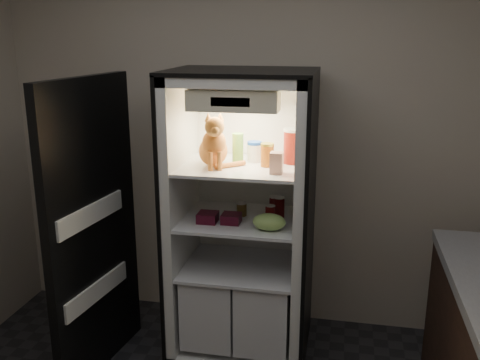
% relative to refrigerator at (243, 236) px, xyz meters
% --- Properties ---
extents(room_shell, '(3.60, 3.60, 3.60)m').
position_rel_refrigerator_xyz_m(room_shell, '(0.00, -1.38, 0.83)').
color(room_shell, white).
rests_on(room_shell, floor).
extents(refrigerator, '(0.90, 0.72, 1.88)m').
position_rel_refrigerator_xyz_m(refrigerator, '(0.00, 0.00, 0.00)').
color(refrigerator, white).
rests_on(refrigerator, floor).
extents(fridge_door, '(0.18, 0.87, 1.85)m').
position_rel_refrigerator_xyz_m(fridge_door, '(-0.85, -0.42, 0.12)').
color(fridge_door, black).
rests_on(fridge_door, floor).
extents(tabby_cat, '(0.32, 0.35, 0.35)m').
position_rel_refrigerator_xyz_m(tabby_cat, '(-0.15, -0.13, 0.63)').
color(tabby_cat, '#B74E17').
rests_on(tabby_cat, refrigerator).
extents(parmesan_shaker, '(0.07, 0.07, 0.19)m').
position_rel_refrigerator_xyz_m(parmesan_shaker, '(-0.03, 0.01, 0.59)').
color(parmesan_shaker, green).
rests_on(parmesan_shaker, refrigerator).
extents(mayo_tub, '(0.09, 0.09, 0.13)m').
position_rel_refrigerator_xyz_m(mayo_tub, '(0.07, 0.04, 0.56)').
color(mayo_tub, white).
rests_on(mayo_tub, refrigerator).
extents(salsa_jar, '(0.08, 0.08, 0.15)m').
position_rel_refrigerator_xyz_m(salsa_jar, '(0.17, -0.06, 0.57)').
color(salsa_jar, maroon).
rests_on(salsa_jar, refrigerator).
extents(pepper_jar, '(0.13, 0.13, 0.22)m').
position_rel_refrigerator_xyz_m(pepper_jar, '(0.32, 0.05, 0.61)').
color(pepper_jar, maroon).
rests_on(pepper_jar, refrigerator).
extents(cream_carton, '(0.07, 0.07, 0.13)m').
position_rel_refrigerator_xyz_m(cream_carton, '(0.24, -0.22, 0.56)').
color(cream_carton, silver).
rests_on(cream_carton, refrigerator).
extents(soda_can_a, '(0.07, 0.07, 0.12)m').
position_rel_refrigerator_xyz_m(soda_can_a, '(0.20, 0.04, 0.21)').
color(soda_can_a, black).
rests_on(soda_can_a, refrigerator).
extents(soda_can_b, '(0.07, 0.07, 0.13)m').
position_rel_refrigerator_xyz_m(soda_can_b, '(0.24, 0.00, 0.22)').
color(soda_can_b, black).
rests_on(soda_can_b, refrigerator).
extents(soda_can_c, '(0.06, 0.06, 0.11)m').
position_rel_refrigerator_xyz_m(soda_can_c, '(0.20, -0.11, 0.21)').
color(soda_can_c, black).
rests_on(soda_can_c, refrigerator).
extents(condiment_jar, '(0.07, 0.07, 0.09)m').
position_rel_refrigerator_xyz_m(condiment_jar, '(-0.00, -0.02, 0.19)').
color(condiment_jar, brown).
rests_on(condiment_jar, refrigerator).
extents(grape_bag, '(0.20, 0.15, 0.10)m').
position_rel_refrigerator_xyz_m(grape_bag, '(0.21, -0.24, 0.20)').
color(grape_bag, '#8BB956').
rests_on(grape_bag, refrigerator).
extents(berry_box_left, '(0.12, 0.12, 0.06)m').
position_rel_refrigerator_xyz_m(berry_box_left, '(-0.19, -0.18, 0.18)').
color(berry_box_left, '#520D21').
rests_on(berry_box_left, refrigerator).
extents(berry_box_right, '(0.12, 0.12, 0.06)m').
position_rel_refrigerator_xyz_m(berry_box_right, '(-0.04, -0.16, 0.18)').
color(berry_box_right, '#520D21').
rests_on(berry_box_right, refrigerator).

